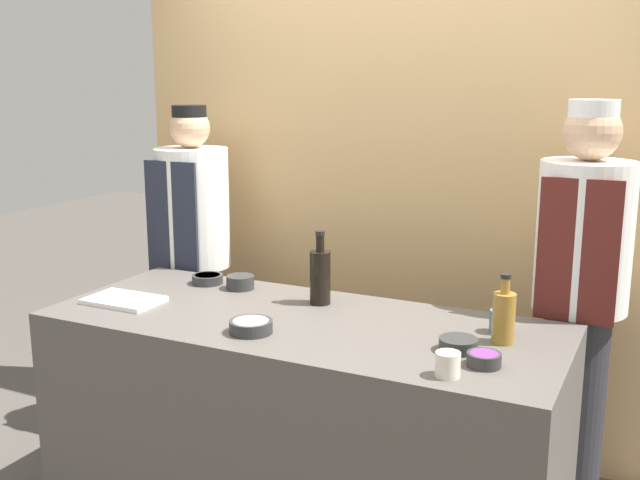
{
  "coord_description": "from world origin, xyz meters",
  "views": [
    {
      "loc": [
        1.27,
        -2.43,
        1.82
      ],
      "look_at": [
        0.0,
        0.16,
        1.19
      ],
      "focal_mm": 42.0,
      "sensor_mm": 36.0,
      "label": 1
    }
  ],
  "objects_px": {
    "chef_right": "(579,300)",
    "sauce_bowl_orange": "(240,281)",
    "sauce_bowl_purple": "(484,359)",
    "bottle_soy": "(320,275)",
    "cup_blue": "(500,321)",
    "sauce_bowl_white": "(251,326)",
    "chef_left": "(194,259)",
    "sauce_bowl_brown": "(458,344)",
    "cutting_board": "(124,300)",
    "sauce_bowl_red": "(208,279)",
    "cup_cream": "(448,364)",
    "bottle_vinegar": "(504,316)"
  },
  "relations": [
    {
      "from": "chef_right",
      "to": "sauce_bowl_orange",
      "type": "bearing_deg",
      "value": -165.33
    },
    {
      "from": "cup_cream",
      "to": "chef_left",
      "type": "xyz_separation_m",
      "value": [
        -1.61,
        0.92,
        -0.04
      ]
    },
    {
      "from": "bottle_soy",
      "to": "cup_blue",
      "type": "xyz_separation_m",
      "value": [
        0.74,
        -0.03,
        -0.08
      ]
    },
    {
      "from": "sauce_bowl_purple",
      "to": "sauce_bowl_orange",
      "type": "bearing_deg",
      "value": 160.22
    },
    {
      "from": "chef_right",
      "to": "sauce_bowl_purple",
      "type": "bearing_deg",
      "value": -103.67
    },
    {
      "from": "sauce_bowl_red",
      "to": "chef_left",
      "type": "bearing_deg",
      "value": 132.58
    },
    {
      "from": "bottle_soy",
      "to": "sauce_bowl_purple",
      "type": "bearing_deg",
      "value": -26.3
    },
    {
      "from": "sauce_bowl_orange",
      "to": "sauce_bowl_white",
      "type": "height_order",
      "value": "sauce_bowl_orange"
    },
    {
      "from": "sauce_bowl_red",
      "to": "cup_cream",
      "type": "bearing_deg",
      "value": -23.89
    },
    {
      "from": "sauce_bowl_brown",
      "to": "bottle_soy",
      "type": "height_order",
      "value": "bottle_soy"
    },
    {
      "from": "chef_left",
      "to": "chef_right",
      "type": "relative_size",
      "value": 0.97
    },
    {
      "from": "bottle_soy",
      "to": "cup_blue",
      "type": "height_order",
      "value": "bottle_soy"
    },
    {
      "from": "sauce_bowl_white",
      "to": "cup_cream",
      "type": "distance_m",
      "value": 0.77
    },
    {
      "from": "sauce_bowl_orange",
      "to": "cup_cream",
      "type": "relative_size",
      "value": 1.55
    },
    {
      "from": "sauce_bowl_orange",
      "to": "sauce_bowl_red",
      "type": "relative_size",
      "value": 0.88
    },
    {
      "from": "bottle_soy",
      "to": "chef_right",
      "type": "height_order",
      "value": "chef_right"
    },
    {
      "from": "cup_cream",
      "to": "sauce_bowl_purple",
      "type": "bearing_deg",
      "value": 58.83
    },
    {
      "from": "sauce_bowl_orange",
      "to": "cup_blue",
      "type": "height_order",
      "value": "cup_blue"
    },
    {
      "from": "sauce_bowl_red",
      "to": "chef_right",
      "type": "bearing_deg",
      "value": 12.76
    },
    {
      "from": "chef_left",
      "to": "cup_blue",
      "type": "bearing_deg",
      "value": -14.76
    },
    {
      "from": "sauce_bowl_white",
      "to": "cup_cream",
      "type": "relative_size",
      "value": 2.02
    },
    {
      "from": "chef_right",
      "to": "cutting_board",
      "type": "bearing_deg",
      "value": -156.23
    },
    {
      "from": "sauce_bowl_purple",
      "to": "sauce_bowl_white",
      "type": "xyz_separation_m",
      "value": [
        -0.84,
        -0.05,
        0.0
      ]
    },
    {
      "from": "sauce_bowl_white",
      "to": "chef_right",
      "type": "distance_m",
      "value": 1.33
    },
    {
      "from": "chef_right",
      "to": "cup_blue",
      "type": "bearing_deg",
      "value": -116.78
    },
    {
      "from": "sauce_bowl_purple",
      "to": "chef_left",
      "type": "relative_size",
      "value": 0.07
    },
    {
      "from": "sauce_bowl_red",
      "to": "sauce_bowl_white",
      "type": "xyz_separation_m",
      "value": [
        0.52,
        -0.48,
        0.0
      ]
    },
    {
      "from": "sauce_bowl_purple",
      "to": "bottle_vinegar",
      "type": "bearing_deg",
      "value": 88.83
    },
    {
      "from": "sauce_bowl_white",
      "to": "chef_left",
      "type": "distance_m",
      "value": 1.19
    },
    {
      "from": "sauce_bowl_orange",
      "to": "sauce_bowl_brown",
      "type": "xyz_separation_m",
      "value": [
        1.07,
        -0.33,
        -0.01
      ]
    },
    {
      "from": "bottle_soy",
      "to": "chef_right",
      "type": "xyz_separation_m",
      "value": [
        0.96,
        0.4,
        -0.09
      ]
    },
    {
      "from": "sauce_bowl_purple",
      "to": "bottle_soy",
      "type": "relative_size",
      "value": 0.36
    },
    {
      "from": "sauce_bowl_purple",
      "to": "cup_cream",
      "type": "distance_m",
      "value": 0.16
    },
    {
      "from": "cup_cream",
      "to": "chef_left",
      "type": "relative_size",
      "value": 0.05
    },
    {
      "from": "sauce_bowl_red",
      "to": "sauce_bowl_white",
      "type": "distance_m",
      "value": 0.71
    },
    {
      "from": "sauce_bowl_purple",
      "to": "sauce_bowl_brown",
      "type": "xyz_separation_m",
      "value": [
        -0.11,
        0.1,
        0.0
      ]
    },
    {
      "from": "cup_blue",
      "to": "chef_right",
      "type": "xyz_separation_m",
      "value": [
        0.22,
        0.44,
        -0.01
      ]
    },
    {
      "from": "cutting_board",
      "to": "cup_blue",
      "type": "distance_m",
      "value": 1.51
    },
    {
      "from": "sauce_bowl_orange",
      "to": "cutting_board",
      "type": "distance_m",
      "value": 0.5
    },
    {
      "from": "cutting_board",
      "to": "bottle_soy",
      "type": "xyz_separation_m",
      "value": [
        0.73,
        0.34,
        0.11
      ]
    },
    {
      "from": "bottle_vinegar",
      "to": "cup_cream",
      "type": "xyz_separation_m",
      "value": [
        -0.09,
        -0.38,
        -0.06
      ]
    },
    {
      "from": "bottle_soy",
      "to": "chef_left",
      "type": "relative_size",
      "value": 0.18
    },
    {
      "from": "bottle_vinegar",
      "to": "chef_right",
      "type": "distance_m",
      "value": 0.58
    },
    {
      "from": "sauce_bowl_purple",
      "to": "sauce_bowl_orange",
      "type": "relative_size",
      "value": 0.91
    },
    {
      "from": "sauce_bowl_orange",
      "to": "sauce_bowl_white",
      "type": "relative_size",
      "value": 0.77
    },
    {
      "from": "sauce_bowl_brown",
      "to": "cup_cream",
      "type": "bearing_deg",
      "value": -82.28
    },
    {
      "from": "bottle_soy",
      "to": "cup_cream",
      "type": "bearing_deg",
      "value": -36.7
    },
    {
      "from": "bottle_soy",
      "to": "cup_blue",
      "type": "distance_m",
      "value": 0.75
    },
    {
      "from": "sauce_bowl_brown",
      "to": "cutting_board",
      "type": "relative_size",
      "value": 0.44
    },
    {
      "from": "sauce_bowl_white",
      "to": "bottle_vinegar",
      "type": "height_order",
      "value": "bottle_vinegar"
    }
  ]
}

